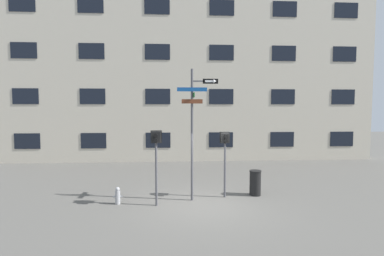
{
  "coord_description": "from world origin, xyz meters",
  "views": [
    {
      "loc": [
        -1.07,
        -10.31,
        3.46
      ],
      "look_at": [
        -0.37,
        0.59,
        2.7
      ],
      "focal_mm": 28.0,
      "sensor_mm": 36.0,
      "label": 1
    }
  ],
  "objects_px": {
    "pedestrian_signal_left": "(156,147)",
    "trash_bin": "(255,183)",
    "pedestrian_signal_right": "(225,146)",
    "street_sign_pole": "(194,123)",
    "fire_hydrant": "(118,196)"
  },
  "relations": [
    {
      "from": "pedestrian_signal_left",
      "to": "trash_bin",
      "type": "bearing_deg",
      "value": 14.74
    },
    {
      "from": "pedestrian_signal_right",
      "to": "street_sign_pole",
      "type": "bearing_deg",
      "value": -165.91
    },
    {
      "from": "trash_bin",
      "to": "pedestrian_signal_left",
      "type": "bearing_deg",
      "value": -165.26
    },
    {
      "from": "street_sign_pole",
      "to": "trash_bin",
      "type": "height_order",
      "value": "street_sign_pole"
    },
    {
      "from": "street_sign_pole",
      "to": "pedestrian_signal_left",
      "type": "bearing_deg",
      "value": -159.24
    },
    {
      "from": "street_sign_pole",
      "to": "pedestrian_signal_right",
      "type": "bearing_deg",
      "value": 14.09
    },
    {
      "from": "pedestrian_signal_right",
      "to": "trash_bin",
      "type": "bearing_deg",
      "value": 8.4
    },
    {
      "from": "trash_bin",
      "to": "street_sign_pole",
      "type": "bearing_deg",
      "value": -168.76
    },
    {
      "from": "street_sign_pole",
      "to": "trash_bin",
      "type": "xyz_separation_m",
      "value": [
        2.45,
        0.49,
        -2.37
      ]
    },
    {
      "from": "street_sign_pole",
      "to": "trash_bin",
      "type": "distance_m",
      "value": 3.45
    },
    {
      "from": "street_sign_pole",
      "to": "fire_hydrant",
      "type": "distance_m",
      "value": 3.77
    },
    {
      "from": "street_sign_pole",
      "to": "trash_bin",
      "type": "relative_size",
      "value": 4.94
    },
    {
      "from": "street_sign_pole",
      "to": "pedestrian_signal_left",
      "type": "xyz_separation_m",
      "value": [
        -1.36,
        -0.51,
        -0.78
      ]
    },
    {
      "from": "street_sign_pole",
      "to": "fire_hydrant",
      "type": "bearing_deg",
      "value": -174.53
    },
    {
      "from": "pedestrian_signal_left",
      "to": "street_sign_pole",
      "type": "bearing_deg",
      "value": 20.76
    }
  ]
}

